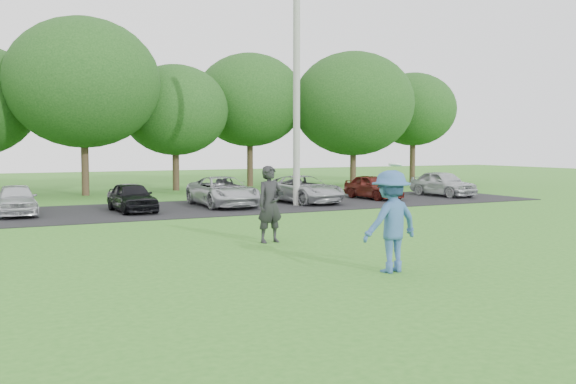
# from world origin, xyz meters

# --- Properties ---
(ground) EXTENTS (100.00, 100.00, 0.00)m
(ground) POSITION_xyz_m (0.00, 0.00, 0.00)
(ground) COLOR #307220
(ground) RESTS_ON ground
(parking_lot) EXTENTS (32.00, 6.50, 0.03)m
(parking_lot) POSITION_xyz_m (0.00, 13.00, 0.01)
(parking_lot) COLOR black
(parking_lot) RESTS_ON ground
(utility_pole) EXTENTS (0.28, 0.28, 9.75)m
(utility_pole) POSITION_xyz_m (4.74, 12.14, 4.87)
(utility_pole) COLOR #959691
(utility_pole) RESTS_ON ground
(frisbee_player) EXTENTS (1.38, 0.91, 2.15)m
(frisbee_player) POSITION_xyz_m (0.13, -0.69, 1.00)
(frisbee_player) COLOR #32568D
(frisbee_player) RESTS_ON ground
(camera_bystander) EXTENTS (0.76, 0.54, 1.96)m
(camera_bystander) POSITION_xyz_m (-0.36, 3.80, 0.98)
(camera_bystander) COLOR black
(camera_bystander) RESTS_ON ground
(parked_cars) EXTENTS (28.06, 4.47, 1.24)m
(parked_cars) POSITION_xyz_m (0.73, 13.12, 0.61)
(parked_cars) COLOR black
(parked_cars) RESTS_ON parking_lot
(tree_row) EXTENTS (42.39, 9.85, 8.64)m
(tree_row) POSITION_xyz_m (1.51, 22.76, 4.91)
(tree_row) COLOR #38281C
(tree_row) RESTS_ON ground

